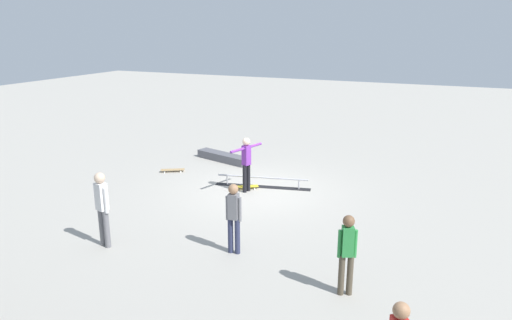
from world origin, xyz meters
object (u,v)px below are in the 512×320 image
at_px(grind_rail, 263,183).
at_px(loose_skateboard_natural, 173,170).
at_px(skateboard_main, 245,187).
at_px(skater_main, 246,161).
at_px(bystander_grey_shirt, 234,215).
at_px(skate_ledge, 223,157).
at_px(bystander_green_shirt, 347,251).
at_px(bystander_white_shirt, 102,205).

xyz_separation_m(grind_rail, loose_skateboard_natural, (3.42, -0.20, -0.07)).
xyz_separation_m(grind_rail, skateboard_main, (0.41, 0.38, -0.07)).
bearing_deg(skater_main, loose_skateboard_natural, -87.10).
xyz_separation_m(skater_main, loose_skateboard_natural, (3.14, -0.76, -0.89)).
relative_size(bystander_grey_shirt, loose_skateboard_natural, 2.01).
bearing_deg(bystander_grey_shirt, skateboard_main, 105.85).
bearing_deg(skater_main, bystander_grey_shirt, 37.52).
xyz_separation_m(skate_ledge, bystander_green_shirt, (-6.22, 7.04, 0.75)).
distance_m(skater_main, bystander_grey_shirt, 3.97).
height_order(skater_main, bystander_green_shirt, skater_main).
height_order(bystander_green_shirt, bystander_white_shirt, bystander_white_shirt).
xyz_separation_m(skateboard_main, bystander_white_shirt, (1.26, 4.77, 0.91)).
bearing_deg(grind_rail, skate_ledge, -53.03).
relative_size(skate_ledge, bystander_green_shirt, 1.42).
xyz_separation_m(grind_rail, bystander_green_shirt, (-3.75, 4.93, 0.75)).
relative_size(grind_rail, skateboard_main, 3.76).
height_order(bystander_grey_shirt, loose_skateboard_natural, bystander_grey_shirt).
bearing_deg(bystander_white_shirt, loose_skateboard_natural, -58.67).
xyz_separation_m(skate_ledge, skateboard_main, (-2.06, 2.48, -0.07)).
relative_size(skate_ledge, skater_main, 1.35).
xyz_separation_m(skate_ledge, loose_skateboard_natural, (0.95, 1.91, -0.07)).
xyz_separation_m(bystander_white_shirt, bystander_grey_shirt, (-2.81, -0.87, -0.08)).
xyz_separation_m(bystander_green_shirt, loose_skateboard_natural, (7.17, -5.13, -0.82)).
xyz_separation_m(skate_ledge, bystander_grey_shirt, (-3.61, 6.38, 0.76)).
distance_m(bystander_green_shirt, bystander_white_shirt, 5.43).
bearing_deg(bystander_grey_shirt, skater_main, 105.11).
bearing_deg(bystander_green_shirt, skate_ledge, 107.32).
distance_m(grind_rail, skater_main, 1.04).
bearing_deg(skateboard_main, bystander_grey_shirt, -99.50).
bearing_deg(loose_skateboard_natural, bystander_grey_shirt, -74.72).
distance_m(skateboard_main, bystander_green_shirt, 6.22).
distance_m(skate_ledge, bystander_grey_shirt, 7.37).
height_order(bystander_white_shirt, bystander_grey_shirt, bystander_white_shirt).
distance_m(grind_rail, bystander_white_shirt, 5.48).
bearing_deg(bystander_grey_shirt, bystander_white_shirt, -168.55).
height_order(skate_ledge, bystander_white_shirt, bystander_white_shirt).
xyz_separation_m(skateboard_main, loose_skateboard_natural, (3.00, -0.57, 0.00)).
bearing_deg(loose_skateboard_natural, bystander_white_shirt, -102.19).
height_order(skater_main, bystander_grey_shirt, skater_main).
height_order(skater_main, skateboard_main, skater_main).
height_order(skateboard_main, bystander_white_shirt, bystander_white_shirt).
bearing_deg(skateboard_main, skate_ledge, 98.47).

